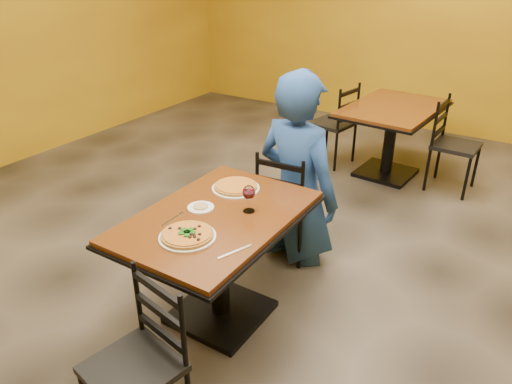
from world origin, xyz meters
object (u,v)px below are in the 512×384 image
Objects in this scene: chair_second_right at (456,146)px; plate_main at (187,237)px; side_plate at (201,208)px; chair_main_near at (133,370)px; table_second at (392,125)px; pizza_main at (187,234)px; chair_second_left at (332,124)px; table_main at (218,242)px; wine_glass at (249,198)px; diner at (298,168)px; chair_main_far at (289,202)px; plate_far at (236,188)px; pizza_far at (236,186)px.

plate_main is at bearing 168.12° from chair_second_right.
plate_main is at bearing -64.01° from side_plate.
table_second is at bearing 101.06° from chair_main_near.
pizza_main is at bearing 168.12° from chair_second_right.
chair_second_left reaches higher than plate_main.
chair_second_right is at bearing 73.37° from table_main.
pizza_main is at bearing 19.03° from chair_second_left.
side_plate is at bearing 119.47° from chair_main_near.
table_main is 1.36× the size of chair_second_right.
wine_glass is at bearing 74.52° from pizza_main.
chair_second_left is (-0.65, 0.00, -0.11)m from table_second.
chair_second_left is 0.62× the size of diner.
table_main is at bearing 86.11° from chair_main_far.
table_main is 0.90m from chair_main_far.
table_second is at bearing 86.40° from table_main.
chair_main_near is (0.01, -3.66, -0.14)m from table_second.
diner is at bearing 88.25° from pizza_main.
table_second is at bearing 83.60° from plate_far.
plate_far is (-0.10, 0.34, 0.20)m from table_main.
diner reaches higher than chair_main_far.
chair_second_right reaches higher than plate_far.
wine_glass is at bearing 105.47° from diner.
side_plate is at bearing -94.69° from pizza_far.
chair_second_left is 1.00× the size of chair_second_right.
table_main is at bearing -73.85° from plate_far.
diner is (0.53, -1.84, 0.27)m from chair_second_left.
table_main is 4.39× the size of pizza_far.
table_main is 1.37× the size of chair_second_left.
plate_far is 0.02m from pizza_far.
table_second is 4.53× the size of pizza_main.
plate_main is 1.11× the size of pizza_far.
chair_second_left reaches higher than pizza_far.
chair_second_left is at bearing 99.81° from table_main.
chair_main_near is 0.72m from pizza_main.
chair_second_left reaches higher than table_second.
wine_glass reaches higher than pizza_main.
chair_main_far is at bearing 91.13° from plate_main.
table_main is 0.40m from plate_far.
table_second is 2.77m from side_plate.
chair_second_left is at bearing -79.78° from chair_main_far.
chair_second_right is at bearing 69.15° from pizza_far.
table_main is at bearing -136.24° from wine_glass.
chair_main_near is 2.96× the size of pizza_main.
side_plate is (-0.03, -0.33, 0.00)m from plate_far.
plate_far is 1.11× the size of pizza_far.
side_plate is 0.30m from wine_glass.
plate_far is at bearing 18.66° from chair_second_left.
chair_second_right is 5.65× the size of side_plate.
plate_far is at bearing 100.65° from plate_main.
plate_main is 1.09× the size of pizza_main.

